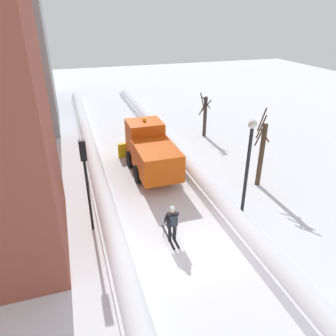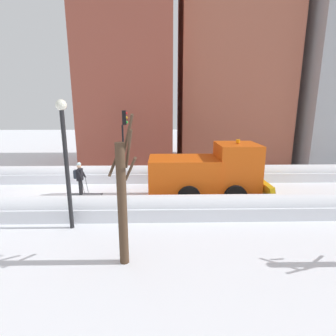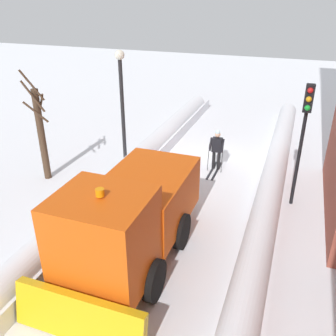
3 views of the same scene
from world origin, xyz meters
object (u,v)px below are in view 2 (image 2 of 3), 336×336
object	(u,v)px
plow_truck	(209,172)
traffic_light_pole	(124,132)
bare_tree_near	(123,201)
street_lamp	(65,149)
skier	(80,177)

from	to	relation	value
plow_truck	traffic_light_pole	bearing A→B (deg)	-131.06
plow_truck	traffic_light_pole	size ratio (longest dim) A/B	1.35
bare_tree_near	plow_truck	bearing A→B (deg)	147.27
plow_truck	street_lamp	size ratio (longest dim) A/B	1.21
street_lamp	bare_tree_near	xyz separation A→B (m)	(2.41, 2.42, -1.14)
traffic_light_pole	bare_tree_near	bearing A→B (deg)	7.32
plow_truck	street_lamp	world-z (taller)	street_lamp
skier	bare_tree_near	distance (m)	7.24
traffic_light_pole	bare_tree_near	distance (m)	9.82
traffic_light_pole	street_lamp	world-z (taller)	street_lamp
skier	traffic_light_pole	distance (m)	4.38
plow_truck	traffic_light_pole	distance (m)	6.55
plow_truck	skier	world-z (taller)	plow_truck
skier	bare_tree_near	bearing A→B (deg)	26.92
plow_truck	traffic_light_pole	world-z (taller)	traffic_light_pole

